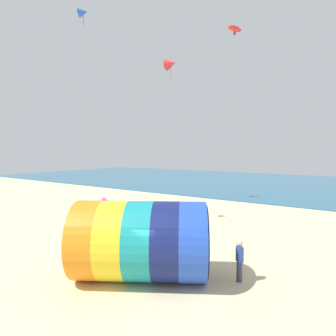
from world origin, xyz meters
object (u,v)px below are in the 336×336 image
Objects in this scene: giant_inflatable_tube at (141,240)px; kite_handler at (240,261)px; kite_blue_delta at (83,12)px; kite_red_delta at (171,64)px; beach_flag at (106,203)px; kite_red_parafoil at (235,29)px.

giant_inflatable_tube reaches higher than kite_handler.
kite_blue_delta is at bearing 170.61° from kite_handler.
giant_inflatable_tube is 16.31m from kite_blue_delta.
kite_red_delta is at bearing 133.53° from kite_handler.
giant_inflatable_tube is at bearing -28.05° from beach_flag.
kite_red_parafoil is 0.46× the size of beach_flag.
kite_handler is 0.65× the size of beach_flag.
kite_handler is 18.61m from kite_blue_delta.
kite_blue_delta is at bearing -156.25° from kite_red_parafoil.
beach_flag is at bearing 176.74° from kite_handler.
kite_blue_delta reaches higher than kite_red_delta.
kite_red_parafoil is 10.25m from kite_blue_delta.
kite_handler is at bearing -3.26° from beach_flag.
kite_red_delta is 0.80× the size of beach_flag.
kite_handler is at bearing 31.79° from giant_inflatable_tube.
kite_handler is (3.50, 2.17, -0.77)m from giant_inflatable_tube.
beach_flag is at bearing -70.98° from kite_red_delta.
giant_inflatable_tube is at bearing -93.92° from kite_red_parafoil.
kite_blue_delta is at bearing 157.42° from beach_flag.
giant_inflatable_tube is 3.00× the size of kite_red_delta.
kite_red_parafoil is 0.57× the size of kite_red_delta.
kite_blue_delta is (-8.65, 4.18, 13.17)m from giant_inflatable_tube.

